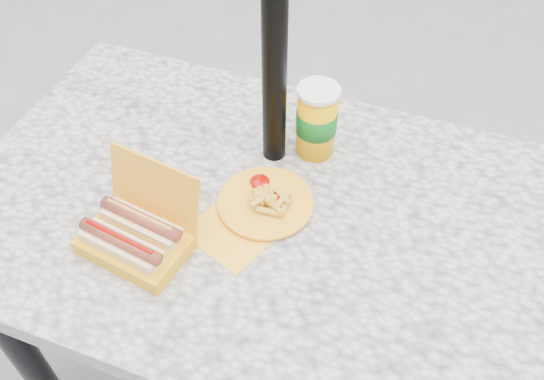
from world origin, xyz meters
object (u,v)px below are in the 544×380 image
(soda_cup, at_px, (316,121))
(fries_plate, at_px, (263,204))
(hotdog_box, at_px, (135,236))
(umbrella_pole, at_px, (275,12))

(soda_cup, bearing_deg, fries_plate, -103.05)
(hotdog_box, height_order, soda_cup, soda_cup)
(umbrella_pole, bearing_deg, hotdog_box, -114.80)
(umbrella_pole, bearing_deg, fries_plate, -77.56)
(fries_plate, bearing_deg, hotdog_box, -136.48)
(umbrella_pole, height_order, hotdog_box, umbrella_pole)
(umbrella_pole, bearing_deg, soda_cup, 28.19)
(umbrella_pole, distance_m, hotdog_box, 0.48)
(fries_plate, relative_size, soda_cup, 1.64)
(fries_plate, xyz_separation_m, soda_cup, (0.05, 0.20, 0.07))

